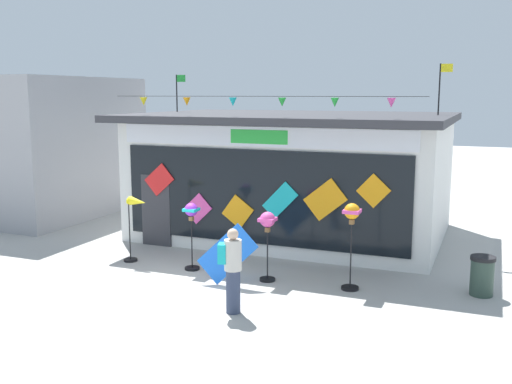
{
  "coord_description": "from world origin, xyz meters",
  "views": [
    {
      "loc": [
        6.5,
        -10.87,
        4.22
      ],
      "look_at": [
        1.2,
        2.12,
        1.88
      ],
      "focal_mm": 41.34,
      "sensor_mm": 36.0,
      "label": 1
    }
  ],
  "objects_px": {
    "person_near_camera": "(232,269)",
    "wind_spinner_center_left": "(268,228)",
    "display_kite_on_ground": "(227,254)",
    "wind_spinner_far_left": "(136,214)",
    "kite_shop_building": "(295,173)",
    "wind_spinner_left": "(191,220)",
    "trash_bin": "(482,276)",
    "wind_spinner_center_right": "(352,224)"
  },
  "relations": [
    {
      "from": "wind_spinner_center_right",
      "to": "person_near_camera",
      "type": "distance_m",
      "value": 2.93
    },
    {
      "from": "wind_spinner_center_left",
      "to": "wind_spinner_center_right",
      "type": "distance_m",
      "value": 1.91
    },
    {
      "from": "kite_shop_building",
      "to": "trash_bin",
      "type": "relative_size",
      "value": 10.62
    },
    {
      "from": "kite_shop_building",
      "to": "wind_spinner_left",
      "type": "xyz_separation_m",
      "value": [
        -1.08,
        -4.6,
        -0.61
      ]
    },
    {
      "from": "kite_shop_building",
      "to": "wind_spinner_center_left",
      "type": "relative_size",
      "value": 5.62
    },
    {
      "from": "wind_spinner_center_right",
      "to": "trash_bin",
      "type": "height_order",
      "value": "wind_spinner_center_right"
    },
    {
      "from": "wind_spinner_left",
      "to": "wind_spinner_center_right",
      "type": "xyz_separation_m",
      "value": [
        3.9,
        -0.0,
        0.24
      ]
    },
    {
      "from": "person_near_camera",
      "to": "trash_bin",
      "type": "xyz_separation_m",
      "value": [
        4.47,
        2.91,
        -0.46
      ]
    },
    {
      "from": "wind_spinner_far_left",
      "to": "person_near_camera",
      "type": "xyz_separation_m",
      "value": [
        3.69,
        -2.28,
        -0.36
      ]
    },
    {
      "from": "person_near_camera",
      "to": "display_kite_on_ground",
      "type": "distance_m",
      "value": 1.77
    },
    {
      "from": "wind_spinner_center_left",
      "to": "trash_bin",
      "type": "height_order",
      "value": "wind_spinner_center_left"
    },
    {
      "from": "kite_shop_building",
      "to": "person_near_camera",
      "type": "xyz_separation_m",
      "value": [
        1.01,
        -6.83,
        -0.95
      ]
    },
    {
      "from": "kite_shop_building",
      "to": "person_near_camera",
      "type": "height_order",
      "value": "kite_shop_building"
    },
    {
      "from": "wind_spinner_far_left",
      "to": "kite_shop_building",
      "type": "bearing_deg",
      "value": 59.48
    },
    {
      "from": "wind_spinner_center_right",
      "to": "display_kite_on_ground",
      "type": "distance_m",
      "value": 2.82
    },
    {
      "from": "wind_spinner_far_left",
      "to": "wind_spinner_left",
      "type": "distance_m",
      "value": 1.6
    },
    {
      "from": "wind_spinner_far_left",
      "to": "trash_bin",
      "type": "distance_m",
      "value": 8.22
    },
    {
      "from": "trash_bin",
      "to": "wind_spinner_center_right",
      "type": "bearing_deg",
      "value": -165.7
    },
    {
      "from": "wind_spinner_left",
      "to": "trash_bin",
      "type": "bearing_deg",
      "value": 5.89
    },
    {
      "from": "display_kite_on_ground",
      "to": "wind_spinner_far_left",
      "type": "bearing_deg",
      "value": 165.7
    },
    {
      "from": "person_near_camera",
      "to": "kite_shop_building",
      "type": "bearing_deg",
      "value": -6.81
    },
    {
      "from": "wind_spinner_left",
      "to": "person_near_camera",
      "type": "relative_size",
      "value": 0.98
    },
    {
      "from": "person_near_camera",
      "to": "display_kite_on_ground",
      "type": "bearing_deg",
      "value": 12.69
    },
    {
      "from": "wind_spinner_center_left",
      "to": "display_kite_on_ground",
      "type": "bearing_deg",
      "value": -142.88
    },
    {
      "from": "wind_spinner_far_left",
      "to": "wind_spinner_center_right",
      "type": "bearing_deg",
      "value": -0.54
    },
    {
      "from": "wind_spinner_far_left",
      "to": "display_kite_on_ground",
      "type": "distance_m",
      "value": 3.01
    },
    {
      "from": "trash_bin",
      "to": "wind_spinner_far_left",
      "type": "bearing_deg",
      "value": -175.6
    },
    {
      "from": "trash_bin",
      "to": "person_near_camera",
      "type": "bearing_deg",
      "value": -146.96
    },
    {
      "from": "wind_spinner_far_left",
      "to": "person_near_camera",
      "type": "distance_m",
      "value": 4.35
    },
    {
      "from": "wind_spinner_left",
      "to": "wind_spinner_center_left",
      "type": "bearing_deg",
      "value": -3.44
    },
    {
      "from": "display_kite_on_ground",
      "to": "trash_bin",
      "type": "bearing_deg",
      "value": 14.38
    },
    {
      "from": "trash_bin",
      "to": "display_kite_on_ground",
      "type": "relative_size",
      "value": 0.66
    },
    {
      "from": "person_near_camera",
      "to": "wind_spinner_center_left",
      "type": "bearing_deg",
      "value": -13.0
    },
    {
      "from": "wind_spinner_far_left",
      "to": "wind_spinner_center_left",
      "type": "relative_size",
      "value": 1.04
    },
    {
      "from": "wind_spinner_center_right",
      "to": "person_near_camera",
      "type": "bearing_deg",
      "value": -129.06
    },
    {
      "from": "wind_spinner_far_left",
      "to": "trash_bin",
      "type": "bearing_deg",
      "value": 4.4
    },
    {
      "from": "trash_bin",
      "to": "wind_spinner_center_left",
      "type": "bearing_deg",
      "value": -170.07
    },
    {
      "from": "wind_spinner_far_left",
      "to": "display_kite_on_ground",
      "type": "relative_size",
      "value": 1.3
    },
    {
      "from": "kite_shop_building",
      "to": "wind_spinner_left",
      "type": "height_order",
      "value": "kite_shop_building"
    },
    {
      "from": "kite_shop_building",
      "to": "display_kite_on_ground",
      "type": "xyz_separation_m",
      "value": [
        0.19,
        -5.28,
        -1.14
      ]
    },
    {
      "from": "wind_spinner_left",
      "to": "person_near_camera",
      "type": "distance_m",
      "value": 3.07
    },
    {
      "from": "kite_shop_building",
      "to": "wind_spinner_center_right",
      "type": "xyz_separation_m",
      "value": [
        2.82,
        -4.6,
        -0.38
      ]
    }
  ]
}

